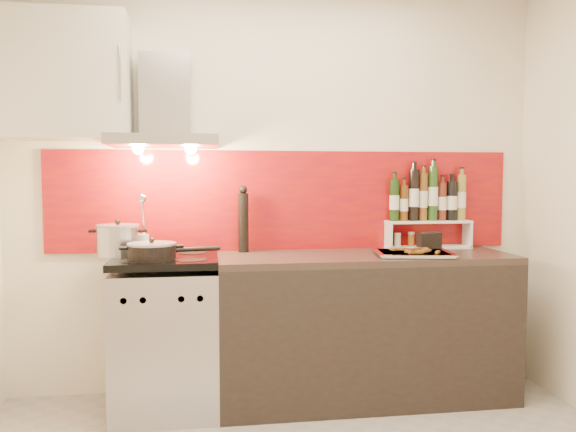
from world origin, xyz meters
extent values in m
cube|color=silver|center=(0.00, 1.40, 1.30)|extent=(3.40, 0.02, 2.60)
cube|color=maroon|center=(0.05, 1.39, 1.22)|extent=(3.00, 0.02, 0.64)
cube|color=#B7B7BA|center=(-0.70, 1.10, 0.42)|extent=(0.60, 0.60, 0.84)
cube|color=black|center=(-0.70, 0.81, 0.33)|extent=(0.50, 0.02, 0.40)
cube|color=#B7B7BA|center=(-0.70, 0.81, 0.72)|extent=(0.56, 0.02, 0.12)
cube|color=#FF190C|center=(-0.70, 0.81, 0.72)|extent=(0.10, 0.01, 0.04)
cube|color=black|center=(-0.70, 1.10, 0.89)|extent=(0.60, 0.60, 0.04)
cube|color=black|center=(0.50, 1.10, 0.43)|extent=(1.80, 0.60, 0.86)
cube|color=black|center=(0.50, 1.10, 0.88)|extent=(1.80, 0.60, 0.04)
cube|color=#B7B7BA|center=(-0.70, 1.15, 1.58)|extent=(0.62, 0.50, 0.06)
cube|color=#B7B7BA|center=(-0.70, 1.30, 1.86)|extent=(0.30, 0.18, 0.50)
sphere|color=#FFD18C|center=(-0.85, 1.15, 1.54)|extent=(0.07, 0.07, 0.07)
sphere|color=#FFD18C|center=(-0.55, 1.15, 1.54)|extent=(0.07, 0.07, 0.07)
cube|color=beige|center=(-1.25, 1.22, 1.95)|extent=(0.70, 0.35, 0.72)
cylinder|color=#B7B7BA|center=(-0.98, 1.19, 1.00)|extent=(0.25, 0.25, 0.17)
cylinder|color=#99999E|center=(-0.98, 1.19, 1.09)|extent=(0.25, 0.25, 0.01)
sphere|color=black|center=(-0.98, 1.19, 1.11)|extent=(0.03, 0.03, 0.03)
cylinder|color=black|center=(-0.77, 0.98, 0.95)|extent=(0.26, 0.26, 0.08)
cylinder|color=#99999E|center=(-0.77, 0.98, 1.00)|extent=(0.27, 0.27, 0.01)
sphere|color=black|center=(-0.77, 0.98, 1.02)|extent=(0.03, 0.03, 0.03)
cylinder|color=black|center=(-0.51, 1.03, 0.96)|extent=(0.26, 0.08, 0.03)
cylinder|color=silver|center=(-0.84, 1.20, 0.97)|extent=(0.08, 0.08, 0.13)
cylinder|color=silver|center=(-0.83, 1.20, 1.14)|extent=(0.01, 0.06, 0.24)
sphere|color=silver|center=(-0.83, 1.15, 1.25)|extent=(0.05, 0.05, 0.05)
cylinder|color=black|center=(-0.23, 1.31, 1.09)|extent=(0.07, 0.07, 0.37)
sphere|color=black|center=(-0.23, 1.31, 1.29)|extent=(0.05, 0.05, 0.05)
cube|color=white|center=(0.99, 1.33, 0.91)|extent=(0.57, 0.16, 0.01)
cube|color=white|center=(0.72, 1.33, 0.99)|extent=(0.01, 0.16, 0.16)
cube|color=white|center=(1.27, 1.33, 0.99)|extent=(0.02, 0.16, 0.16)
cube|color=white|center=(0.99, 1.33, 1.08)|extent=(0.57, 0.16, 0.02)
cylinder|color=black|center=(0.76, 1.33, 1.22)|extent=(0.06, 0.06, 0.27)
cylinder|color=#55300E|center=(0.83, 1.33, 1.20)|extent=(0.05, 0.05, 0.23)
cylinder|color=black|center=(0.90, 1.33, 1.25)|extent=(0.07, 0.07, 0.34)
cylinder|color=brown|center=(0.96, 1.33, 1.24)|extent=(0.05, 0.05, 0.31)
cylinder|color=#203F17|center=(1.03, 1.33, 1.26)|extent=(0.06, 0.06, 0.36)
cylinder|color=#541F16|center=(1.09, 1.33, 1.21)|extent=(0.06, 0.06, 0.25)
cylinder|color=black|center=(1.16, 1.33, 1.21)|extent=(0.07, 0.07, 0.26)
cylinder|color=olive|center=(1.23, 1.33, 1.24)|extent=(0.06, 0.06, 0.30)
cylinder|color=beige|center=(0.79, 1.33, 0.95)|extent=(0.04, 0.04, 0.07)
cylinder|color=#9B5719|center=(0.88, 1.33, 0.95)|extent=(0.04, 0.04, 0.08)
cylinder|color=#443B22|center=(0.97, 1.33, 0.95)|extent=(0.04, 0.04, 0.08)
cube|color=black|center=(0.93, 1.13, 0.96)|extent=(0.16, 0.09, 0.13)
cube|color=silver|center=(0.77, 1.00, 0.91)|extent=(0.47, 0.39, 0.01)
cube|color=silver|center=(0.77, 1.00, 0.92)|extent=(0.50, 0.41, 0.01)
cube|color=red|center=(0.77, 1.00, 0.92)|extent=(0.43, 0.34, 0.01)
cube|color=brown|center=(0.74, 0.93, 0.93)|extent=(0.06, 0.04, 0.01)
cube|color=brown|center=(0.82, 0.96, 0.93)|extent=(0.06, 0.02, 0.01)
cube|color=brown|center=(0.77, 0.92, 0.93)|extent=(0.06, 0.02, 0.01)
cube|color=brown|center=(0.85, 1.09, 0.93)|extent=(0.06, 0.02, 0.01)
cube|color=brown|center=(0.87, 1.08, 0.93)|extent=(0.05, 0.06, 0.01)
cube|color=brown|center=(0.85, 0.99, 0.93)|extent=(0.06, 0.04, 0.01)
cube|color=brown|center=(0.75, 0.93, 0.93)|extent=(0.05, 0.05, 0.01)
cube|color=brown|center=(0.67, 1.08, 0.93)|extent=(0.02, 0.06, 0.01)
cube|color=brown|center=(0.79, 0.95, 0.93)|extent=(0.06, 0.04, 0.01)
cube|color=brown|center=(0.73, 0.96, 0.93)|extent=(0.06, 0.04, 0.01)
cube|color=brown|center=(0.73, 1.10, 0.93)|extent=(0.06, 0.04, 0.01)
cube|color=brown|center=(0.72, 1.08, 0.93)|extent=(0.06, 0.04, 0.01)
cube|color=brown|center=(0.76, 1.03, 0.93)|extent=(0.06, 0.05, 0.01)
cube|color=brown|center=(0.89, 0.91, 0.93)|extent=(0.05, 0.06, 0.01)
cube|color=brown|center=(0.81, 1.07, 0.93)|extent=(0.06, 0.04, 0.01)
cube|color=brown|center=(0.78, 0.96, 0.93)|extent=(0.04, 0.06, 0.01)
camera|label=1|loc=(-0.46, -2.21, 1.37)|focal=35.00mm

